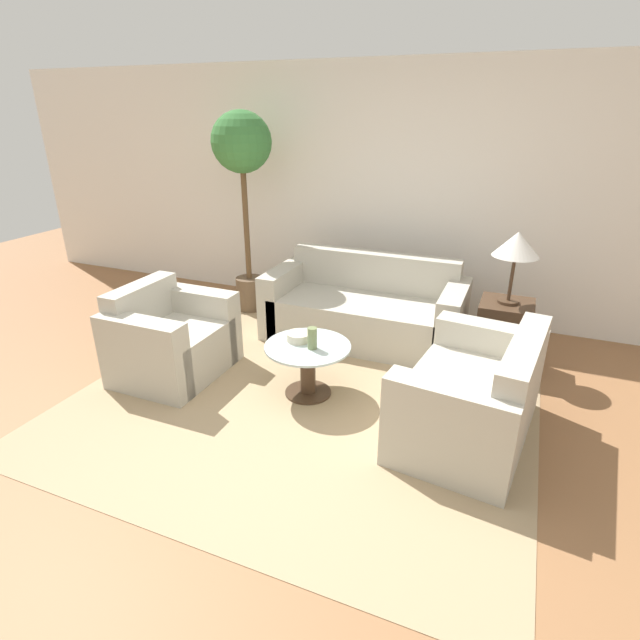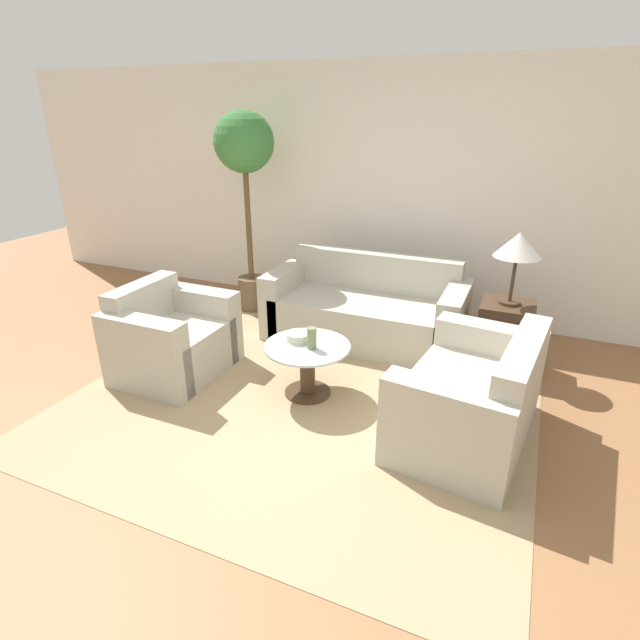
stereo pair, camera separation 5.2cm
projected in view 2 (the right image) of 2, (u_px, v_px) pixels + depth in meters
ground_plane at (270, 458)px, 3.30m from camera, size 14.00×14.00×0.00m
wall_back at (399, 194)px, 5.26m from camera, size 10.00×0.06×2.60m
rug at (308, 393)px, 4.05m from camera, size 3.48×3.29×0.01m
sofa_main at (367, 311)px, 4.94m from camera, size 1.91×0.84×0.81m
armchair at (170, 341)px, 4.30m from camera, size 0.77×0.95×0.78m
loveseat at (476, 402)px, 3.40m from camera, size 0.94×1.34×0.79m
coffee_table at (307, 363)px, 3.94m from camera, size 0.68×0.68×0.43m
side_table at (504, 335)px, 4.37m from camera, size 0.44×0.44×0.60m
table_lamp at (518, 247)px, 4.06m from camera, size 0.38×0.38×0.61m
potted_plant at (245, 165)px, 5.15m from camera, size 0.62×0.62×2.13m
vase at (312, 338)px, 3.80m from camera, size 0.07×0.07×0.17m
bowl at (298, 337)px, 3.95m from camera, size 0.19×0.19×0.07m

